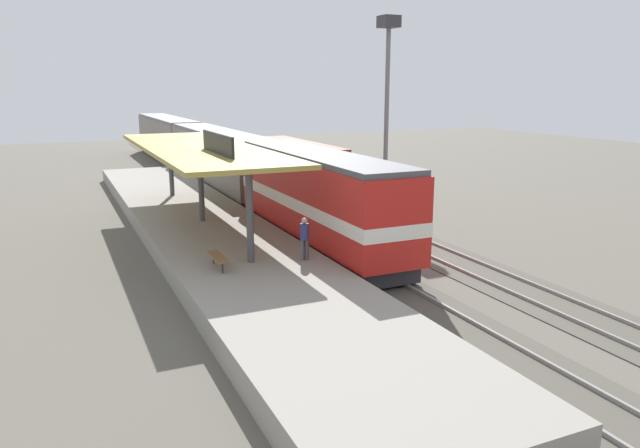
# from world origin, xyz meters

# --- Properties ---
(ground_plane) EXTENTS (120.00, 120.00, 0.00)m
(ground_plane) POSITION_xyz_m (2.00, 0.00, 0.00)
(ground_plane) COLOR #5B564C
(track_near) EXTENTS (3.20, 110.00, 0.16)m
(track_near) POSITION_xyz_m (0.00, 0.00, 0.03)
(track_near) COLOR #4E4941
(track_near) RESTS_ON ground
(track_far) EXTENTS (3.20, 110.00, 0.16)m
(track_far) POSITION_xyz_m (4.60, 0.00, 0.03)
(track_far) COLOR #4E4941
(track_far) RESTS_ON ground
(platform) EXTENTS (6.00, 44.00, 0.90)m
(platform) POSITION_xyz_m (-4.60, 0.00, 0.45)
(platform) COLOR gray
(platform) RESTS_ON ground
(station_canopy) EXTENTS (5.20, 18.00, 4.70)m
(station_canopy) POSITION_xyz_m (-4.60, -0.09, 4.53)
(station_canopy) COLOR #47474C
(station_canopy) RESTS_ON platform
(platform_bench) EXTENTS (0.44, 1.70, 0.50)m
(platform_bench) POSITION_xyz_m (-6.00, -8.31, 1.34)
(platform_bench) COLOR #333338
(platform_bench) RESTS_ON platform
(locomotive) EXTENTS (2.93, 14.43, 4.44)m
(locomotive) POSITION_xyz_m (0.00, -4.25, 2.41)
(locomotive) COLOR #28282D
(locomotive) RESTS_ON track_near
(passenger_carriage_front) EXTENTS (2.90, 20.00, 4.24)m
(passenger_carriage_front) POSITION_xyz_m (0.00, 13.75, 2.31)
(passenger_carriage_front) COLOR #28282D
(passenger_carriage_front) RESTS_ON track_near
(passenger_carriage_rear) EXTENTS (2.90, 20.00, 4.24)m
(passenger_carriage_rear) POSITION_xyz_m (0.00, 34.55, 2.31)
(passenger_carriage_rear) COLOR #28282D
(passenger_carriage_rear) RESTS_ON track_near
(freight_car) EXTENTS (2.80, 12.00, 3.54)m
(freight_car) POSITION_xyz_m (4.60, 9.83, 1.97)
(freight_car) COLOR #28282D
(freight_car) RESTS_ON track_far
(light_mast) EXTENTS (1.10, 1.10, 11.70)m
(light_mast) POSITION_xyz_m (7.80, 2.88, 8.40)
(light_mast) COLOR slate
(light_mast) RESTS_ON ground
(person_waiting) EXTENTS (0.34, 0.34, 1.71)m
(person_waiting) POSITION_xyz_m (-2.58, -8.62, 1.85)
(person_waiting) COLOR #4C4C51
(person_waiting) RESTS_ON platform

